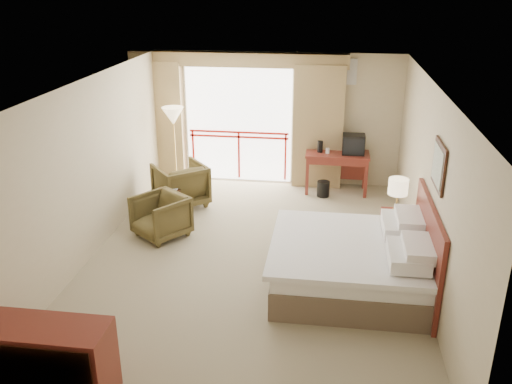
# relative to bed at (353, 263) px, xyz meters

# --- Properties ---
(floor) EXTENTS (7.00, 7.00, 0.00)m
(floor) POSITION_rel_bed_xyz_m (-1.50, 0.60, -0.38)
(floor) COLOR gray
(floor) RESTS_ON ground
(ceiling) EXTENTS (7.00, 7.00, 0.00)m
(ceiling) POSITION_rel_bed_xyz_m (-1.50, 0.60, 2.32)
(ceiling) COLOR white
(ceiling) RESTS_ON wall_back
(wall_back) EXTENTS (5.00, 0.00, 5.00)m
(wall_back) POSITION_rel_bed_xyz_m (-1.50, 4.10, 0.97)
(wall_back) COLOR #C3B38F
(wall_back) RESTS_ON ground
(wall_front) EXTENTS (5.00, 0.00, 5.00)m
(wall_front) POSITION_rel_bed_xyz_m (-1.50, -2.90, 0.97)
(wall_front) COLOR #C3B38F
(wall_front) RESTS_ON ground
(wall_left) EXTENTS (0.00, 7.00, 7.00)m
(wall_left) POSITION_rel_bed_xyz_m (-4.00, 0.60, 0.97)
(wall_left) COLOR #C3B38F
(wall_left) RESTS_ON ground
(wall_right) EXTENTS (0.00, 7.00, 7.00)m
(wall_right) POSITION_rel_bed_xyz_m (1.00, 0.60, 0.97)
(wall_right) COLOR #C3B38F
(wall_right) RESTS_ON ground
(balcony_door) EXTENTS (2.40, 0.00, 2.40)m
(balcony_door) POSITION_rel_bed_xyz_m (-2.30, 4.08, 0.82)
(balcony_door) COLOR white
(balcony_door) RESTS_ON wall_back
(balcony_railing) EXTENTS (2.09, 0.03, 1.02)m
(balcony_railing) POSITION_rel_bed_xyz_m (-2.30, 4.06, 0.44)
(balcony_railing) COLOR #B7190F
(balcony_railing) RESTS_ON wall_back
(curtain_left) EXTENTS (1.00, 0.26, 2.50)m
(curtain_left) POSITION_rel_bed_xyz_m (-3.95, 3.95, 0.87)
(curtain_left) COLOR olive
(curtain_left) RESTS_ON wall_back
(curtain_right) EXTENTS (1.00, 0.26, 2.50)m
(curtain_right) POSITION_rel_bed_xyz_m (-0.65, 3.95, 0.87)
(curtain_right) COLOR olive
(curtain_right) RESTS_ON wall_back
(valance) EXTENTS (4.40, 0.22, 0.28)m
(valance) POSITION_rel_bed_xyz_m (-2.30, 3.98, 2.17)
(valance) COLOR olive
(valance) RESTS_ON wall_back
(hvac_vent) EXTENTS (0.50, 0.04, 0.50)m
(hvac_vent) POSITION_rel_bed_xyz_m (-0.20, 4.07, 1.97)
(hvac_vent) COLOR silver
(hvac_vent) RESTS_ON wall_back
(bed) EXTENTS (2.13, 2.06, 0.97)m
(bed) POSITION_rel_bed_xyz_m (0.00, 0.00, 0.00)
(bed) COLOR brown
(bed) RESTS_ON floor
(headboard) EXTENTS (0.06, 2.10, 1.30)m
(headboard) POSITION_rel_bed_xyz_m (0.96, 0.00, 0.27)
(headboard) COLOR #5C1F1A
(headboard) RESTS_ON wall_right
(framed_art) EXTENTS (0.04, 0.72, 0.60)m
(framed_art) POSITION_rel_bed_xyz_m (0.97, 0.00, 1.47)
(framed_art) COLOR black
(framed_art) RESTS_ON wall_right
(nightstand) EXTENTS (0.43, 0.51, 0.60)m
(nightstand) POSITION_rel_bed_xyz_m (0.69, 1.28, -0.07)
(nightstand) COLOR #5C1F1A
(nightstand) RESTS_ON floor
(table_lamp) EXTENTS (0.31, 0.31, 0.54)m
(table_lamp) POSITION_rel_bed_xyz_m (0.69, 1.33, 0.65)
(table_lamp) COLOR tan
(table_lamp) RESTS_ON nightstand
(phone) EXTENTS (0.19, 0.17, 0.07)m
(phone) POSITION_rel_bed_xyz_m (0.64, 1.13, 0.26)
(phone) COLOR black
(phone) RESTS_ON nightstand
(desk) EXTENTS (1.25, 0.60, 0.82)m
(desk) POSITION_rel_bed_xyz_m (-0.24, 3.70, 0.26)
(desk) COLOR #5C1F1A
(desk) RESTS_ON floor
(tv) EXTENTS (0.43, 0.34, 0.39)m
(tv) POSITION_rel_bed_xyz_m (0.06, 3.64, 0.63)
(tv) COLOR black
(tv) RESTS_ON desk
(coffee_maker) EXTENTS (0.12, 0.12, 0.23)m
(coffee_maker) POSITION_rel_bed_xyz_m (-0.59, 3.65, 0.55)
(coffee_maker) COLOR black
(coffee_maker) RESTS_ON desk
(cup) EXTENTS (0.10, 0.10, 0.11)m
(cup) POSITION_rel_bed_xyz_m (-0.44, 3.60, 0.49)
(cup) COLOR white
(cup) RESTS_ON desk
(wastebasket) EXTENTS (0.31, 0.31, 0.31)m
(wastebasket) POSITION_rel_bed_xyz_m (-0.48, 3.35, -0.22)
(wastebasket) COLOR black
(wastebasket) RESTS_ON floor
(armchair_far) EXTENTS (1.24, 1.25, 0.82)m
(armchair_far) POSITION_rel_bed_xyz_m (-3.16, 2.55, -0.38)
(armchair_far) COLOR #42371A
(armchair_far) RESTS_ON floor
(armchair_near) EXTENTS (1.09, 1.10, 0.72)m
(armchair_near) POSITION_rel_bed_xyz_m (-3.13, 1.18, -0.38)
(armchair_near) COLOR #42371A
(armchair_near) RESTS_ON floor
(side_table) EXTENTS (0.45, 0.45, 0.49)m
(side_table) POSITION_rel_bed_xyz_m (-3.25, 2.05, -0.04)
(side_table) COLOR black
(side_table) RESTS_ON floor
(book) EXTENTS (0.18, 0.24, 0.02)m
(book) POSITION_rel_bed_xyz_m (-3.25, 2.05, 0.12)
(book) COLOR white
(book) RESTS_ON side_table
(floor_lamp) EXTENTS (0.43, 0.43, 1.69)m
(floor_lamp) POSITION_rel_bed_xyz_m (-3.49, 3.40, 1.08)
(floor_lamp) COLOR tan
(floor_lamp) RESTS_ON floor
(dresser) EXTENTS (1.29, 0.55, 0.86)m
(dresser) POSITION_rel_bed_xyz_m (-3.13, -2.60, 0.05)
(dresser) COLOR #5C1F1A
(dresser) RESTS_ON floor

